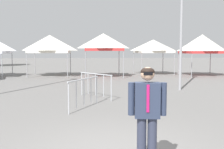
# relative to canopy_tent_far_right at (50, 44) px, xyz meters

# --- Properties ---
(canopy_tent_far_right) EXTENTS (3.22, 3.22, 3.31)m
(canopy_tent_far_right) POSITION_rel_canopy_tent_far_right_xyz_m (0.00, 0.00, 0.00)
(canopy_tent_far_right) COLOR #9E9EA3
(canopy_tent_far_right) RESTS_ON ground
(canopy_tent_behind_left) EXTENTS (2.96, 2.96, 3.40)m
(canopy_tent_behind_left) POSITION_rel_canopy_tent_far_right_xyz_m (4.28, -1.05, 0.13)
(canopy_tent_behind_left) COLOR #9E9EA3
(canopy_tent_behind_left) RESTS_ON ground
(canopy_tent_left_of_center) EXTENTS (3.10, 3.10, 3.00)m
(canopy_tent_left_of_center) POSITION_rel_canopy_tent_far_right_xyz_m (8.68, 0.63, -0.16)
(canopy_tent_left_of_center) COLOR #9E9EA3
(canopy_tent_left_of_center) RESTS_ON ground
(canopy_tent_right_of_center) EXTENTS (3.08, 3.08, 3.36)m
(canopy_tent_right_of_center) POSITION_rel_canopy_tent_far_right_xyz_m (12.37, -0.91, 0.01)
(canopy_tent_right_of_center) COLOR #9E9EA3
(canopy_tent_right_of_center) RESTS_ON ground
(person_foreground) EXTENTS (0.64, 0.30, 1.78)m
(person_foreground) POSITION_rel_canopy_tent_far_right_xyz_m (4.04, -17.68, -1.55)
(person_foreground) COLOR #33384C
(person_foreground) RESTS_ON ground
(crowd_barrier_mid_lot) EXTENTS (1.06, 1.86, 1.08)m
(crowd_barrier_mid_lot) POSITION_rel_canopy_tent_far_right_xyz_m (2.90, -12.61, -1.83)
(crowd_barrier_mid_lot) COLOR #B7BABF
(crowd_barrier_mid_lot) RESTS_ON ground
(crowd_barrier_by_lift) EXTENTS (1.33, 1.69, 1.08)m
(crowd_barrier_by_lift) POSITION_rel_canopy_tent_far_right_xyz_m (3.37, -10.58, -1.83)
(crowd_barrier_by_lift) COLOR #B7BABF
(crowd_barrier_by_lift) RESTS_ON ground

